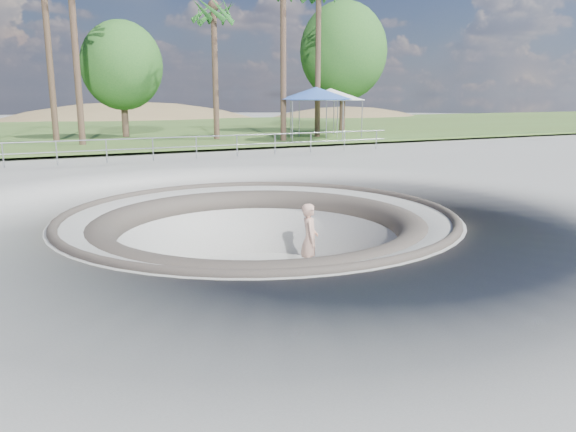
# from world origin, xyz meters

# --- Properties ---
(ground) EXTENTS (180.00, 180.00, 0.00)m
(ground) POSITION_xyz_m (0.00, 0.00, 0.00)
(ground) COLOR #A4A49F
(ground) RESTS_ON ground
(skate_bowl) EXTENTS (14.00, 14.00, 4.10)m
(skate_bowl) POSITION_xyz_m (0.00, 0.00, -1.83)
(skate_bowl) COLOR #A4A49F
(skate_bowl) RESTS_ON ground
(grass_strip) EXTENTS (180.00, 36.00, 0.12)m
(grass_strip) POSITION_xyz_m (0.00, 34.00, 0.22)
(grass_strip) COLOR #445E25
(grass_strip) RESTS_ON ground
(distant_hills) EXTENTS (103.20, 45.00, 28.60)m
(distant_hills) POSITION_xyz_m (3.78, 57.17, -7.02)
(distant_hills) COLOR brown
(distant_hills) RESTS_ON ground
(safety_railing) EXTENTS (25.00, 0.06, 1.03)m
(safety_railing) POSITION_xyz_m (0.00, 12.00, 0.69)
(safety_railing) COLOR gray
(safety_railing) RESTS_ON ground
(skateboard) EXTENTS (0.85, 0.32, 0.09)m
(skateboard) POSITION_xyz_m (1.49, -0.05, -1.83)
(skateboard) COLOR brown
(skateboard) RESTS_ON ground
(skater) EXTENTS (0.72, 0.85, 1.99)m
(skater) POSITION_xyz_m (1.49, -0.05, -0.82)
(skater) COLOR #E0AA91
(skater) RESTS_ON skateboard
(canopy_white) EXTENTS (6.23, 6.23, 3.18)m
(canopy_white) POSITION_xyz_m (13.58, 19.64, 3.07)
(canopy_white) COLOR gray
(canopy_white) RESTS_ON ground
(canopy_blue) EXTENTS (5.85, 5.85, 3.25)m
(canopy_blue) POSITION_xyz_m (11.58, 18.00, 3.13)
(canopy_blue) COLOR gray
(canopy_blue) RESTS_ON ground
(palm_d) EXTENTS (2.60, 2.60, 8.99)m
(palm_d) POSITION_xyz_m (6.19, 21.34, 7.88)
(palm_d) COLOR brown
(palm_d) RESTS_ON ground
(bushy_tree_mid) EXTENTS (5.30, 4.82, 7.65)m
(bushy_tree_mid) POSITION_xyz_m (1.29, 25.73, 4.91)
(bushy_tree_mid) COLOR brown
(bushy_tree_mid) RESTS_ON ground
(bushy_tree_right) EXTENTS (6.87, 6.25, 9.92)m
(bushy_tree_right) POSITION_xyz_m (17.99, 25.33, 6.33)
(bushy_tree_right) COLOR brown
(bushy_tree_right) RESTS_ON ground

